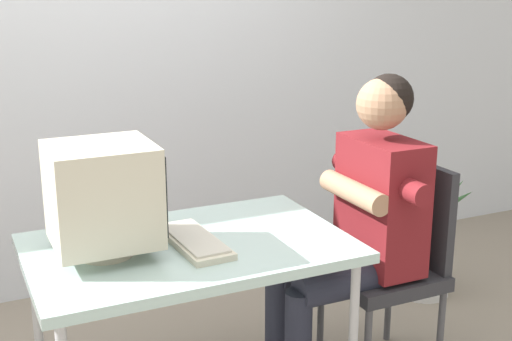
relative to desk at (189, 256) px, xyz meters
name	(u,v)px	position (x,y,z in m)	size (l,w,h in m)	color
wall_back	(150,14)	(0.30, 1.40, 0.83)	(8.00, 0.10, 3.00)	silver
desk	(189,256)	(0.00, 0.00, 0.00)	(1.19, 0.76, 0.73)	#B7B7BC
crt_monitor	(104,195)	(-0.30, 0.02, 0.28)	(0.37, 0.34, 0.41)	beige
keyboard	(194,241)	(0.01, -0.02, 0.07)	(0.17, 0.43, 0.03)	beige
office_chair	(396,257)	(0.93, -0.03, -0.15)	(0.43, 0.43, 0.93)	#4C4C51
person_seated	(360,218)	(0.73, -0.03, 0.05)	(0.72, 0.59, 1.32)	maroon
potted_plant	(425,244)	(1.53, 0.49, -0.38)	(0.57, 0.54, 0.69)	silver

